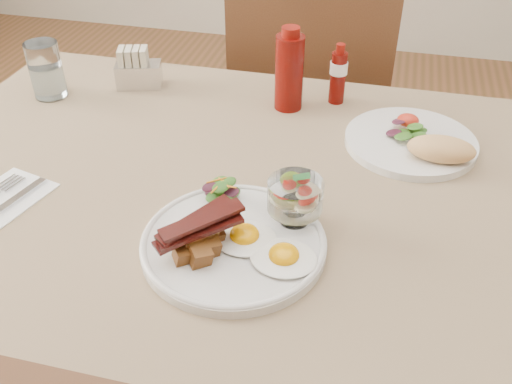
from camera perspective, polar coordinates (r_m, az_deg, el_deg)
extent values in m
cylinder|color=#53321A|center=(1.70, -16.61, -0.26)|extent=(0.06, 0.06, 0.71)
cube|color=#53321A|center=(1.01, 0.00, -0.20)|extent=(1.30, 0.85, 0.04)
cube|color=#907A58|center=(1.00, 0.00, 0.76)|extent=(1.33, 0.88, 0.00)
cylinder|color=#53321A|center=(1.79, -1.25, -1.64)|extent=(0.04, 0.04, 0.45)
cylinder|color=#53321A|center=(1.75, 10.23, -3.35)|extent=(0.04, 0.04, 0.45)
cylinder|color=#53321A|center=(2.08, 1.29, 4.37)|extent=(0.04, 0.04, 0.45)
cylinder|color=#53321A|center=(2.04, 11.20, 3.00)|extent=(0.04, 0.04, 0.45)
cube|color=#53321A|center=(1.77, 5.82, 7.13)|extent=(0.42, 0.42, 0.03)
cube|color=#53321A|center=(1.49, 5.14, 11.31)|extent=(0.42, 0.03, 0.46)
cylinder|color=silver|center=(0.86, -2.25, -5.22)|extent=(0.28, 0.28, 0.02)
ellipsoid|color=white|center=(0.82, 2.79, -6.58)|extent=(0.11, 0.11, 0.01)
ellipsoid|color=#FFA305|center=(0.82, 2.81, -6.28)|extent=(0.04, 0.04, 0.03)
ellipsoid|color=white|center=(0.85, -1.15, -4.57)|extent=(0.11, 0.11, 0.01)
ellipsoid|color=#FFA305|center=(0.85, -1.16, -4.27)|extent=(0.04, 0.04, 0.03)
cube|color=brown|center=(0.84, -6.47, -4.91)|extent=(0.03, 0.03, 0.03)
cube|color=brown|center=(0.83, -4.77, -5.42)|extent=(0.04, 0.04, 0.03)
cube|color=brown|center=(0.82, -7.31, -6.24)|extent=(0.03, 0.03, 0.02)
cube|color=brown|center=(0.85, -4.28, -4.34)|extent=(0.03, 0.03, 0.03)
cube|color=brown|center=(0.82, -5.62, -6.31)|extent=(0.04, 0.04, 0.03)
cube|color=brown|center=(0.84, -7.67, -4.86)|extent=(0.03, 0.03, 0.02)
cube|color=brown|center=(0.82, -5.34, -3.99)|extent=(0.03, 0.03, 0.03)
cube|color=brown|center=(0.82, -6.37, -4.53)|extent=(0.03, 0.03, 0.02)
cube|color=brown|center=(0.83, -4.77, -3.55)|extent=(0.03, 0.03, 0.03)
cube|color=#47110B|center=(0.82, -6.12, -3.82)|extent=(0.10, 0.11, 0.01)
cube|color=#47110B|center=(0.81, -5.58, -3.82)|extent=(0.11, 0.10, 0.01)
cube|color=#47110B|center=(0.82, -6.04, -2.81)|extent=(0.09, 0.12, 0.01)
cube|color=#47110B|center=(0.81, -5.43, -2.80)|extent=(0.11, 0.11, 0.01)
ellipsoid|color=#1C4D14|center=(0.93, -3.53, -0.55)|extent=(0.04, 0.03, 0.01)
ellipsoid|color=#1C4D14|center=(0.94, -2.49, -0.10)|extent=(0.04, 0.03, 0.01)
ellipsoid|color=#391220|center=(0.94, -4.34, 0.10)|extent=(0.03, 0.02, 0.01)
ellipsoid|color=#1C4D14|center=(0.91, -3.32, -0.82)|extent=(0.04, 0.03, 0.01)
ellipsoid|color=#1C4D14|center=(0.92, -4.18, -0.43)|extent=(0.03, 0.03, 0.01)
ellipsoid|color=#391220|center=(0.92, -2.47, -0.07)|extent=(0.03, 0.02, 0.01)
ellipsoid|color=#1C4D14|center=(0.94, -3.67, 0.98)|extent=(0.04, 0.03, 0.01)
ellipsoid|color=#1C4D14|center=(0.93, -2.82, 0.97)|extent=(0.03, 0.02, 0.01)
ellipsoid|color=#391220|center=(0.92, -4.70, 0.51)|extent=(0.03, 0.02, 0.01)
ellipsoid|color=#1C4D14|center=(0.91, -3.53, 0.49)|extent=(0.03, 0.03, 0.01)
ellipsoid|color=#1C4D14|center=(0.92, -2.79, 0.93)|extent=(0.03, 0.02, 0.01)
cylinder|color=orange|center=(0.92, -3.23, 0.96)|extent=(0.03, 0.03, 0.01)
cylinder|color=orange|center=(0.92, -3.97, 1.18)|extent=(0.03, 0.02, 0.01)
cylinder|color=orange|center=(0.91, -2.96, 0.61)|extent=(0.03, 0.01, 0.01)
cylinder|color=orange|center=(0.91, -3.88, 0.51)|extent=(0.01, 0.03, 0.01)
cylinder|color=white|center=(0.89, 3.84, -2.55)|extent=(0.05, 0.05, 0.01)
cylinder|color=white|center=(0.88, 3.87, -1.97)|extent=(0.02, 0.02, 0.02)
cylinder|color=white|center=(0.86, 3.95, -0.36)|extent=(0.09, 0.09, 0.05)
cylinder|color=#FDF6B3|center=(0.88, 3.30, -0.44)|extent=(0.02, 0.02, 0.01)
cylinder|color=#FDF6B3|center=(0.86, 4.73, -1.05)|extent=(0.02, 0.02, 0.01)
cylinder|color=#FDF6B3|center=(0.88, 4.30, 0.11)|extent=(0.02, 0.02, 0.01)
cylinder|color=#7BB035|center=(0.87, 3.54, 0.92)|extent=(0.03, 0.03, 0.01)
cone|color=red|center=(0.84, 4.62, 0.07)|extent=(0.02, 0.02, 0.02)
cone|color=red|center=(0.85, 3.06, 0.80)|extent=(0.02, 0.02, 0.02)
cone|color=red|center=(0.86, 4.48, 1.47)|extent=(0.02, 0.02, 0.02)
ellipsoid|color=#297331|center=(0.84, 4.31, 1.49)|extent=(0.02, 0.01, 0.00)
ellipsoid|color=#297331|center=(0.84, 4.86, 1.59)|extent=(0.02, 0.01, 0.00)
cylinder|color=silver|center=(1.14, 15.18, 4.86)|extent=(0.25, 0.25, 0.02)
ellipsoid|color=#1C4D14|center=(1.14, 14.42, 5.74)|extent=(0.05, 0.04, 0.01)
ellipsoid|color=#1C4D14|center=(1.14, 15.95, 5.89)|extent=(0.04, 0.04, 0.01)
ellipsoid|color=#391220|center=(1.12, 13.62, 5.78)|extent=(0.04, 0.03, 0.01)
ellipsoid|color=#1C4D14|center=(1.11, 14.52, 5.41)|extent=(0.04, 0.04, 0.01)
ellipsoid|color=#1C4D14|center=(1.12, 15.94, 5.47)|extent=(0.04, 0.03, 0.01)
ellipsoid|color=#391220|center=(1.15, 14.09, 6.86)|extent=(0.03, 0.03, 0.01)
ellipsoid|color=#1C4D14|center=(1.13, 15.63, 6.31)|extent=(0.04, 0.03, 0.01)
ellipsoid|color=red|center=(1.16, 14.92, 6.76)|extent=(0.04, 0.03, 0.03)
ellipsoid|color=#E3AE6C|center=(1.07, 18.07, 4.22)|extent=(0.14, 0.11, 0.05)
cylinder|color=#570805|center=(1.20, 3.34, 11.80)|extent=(0.06, 0.06, 0.16)
cylinder|color=maroon|center=(1.17, 3.50, 15.71)|extent=(0.04, 0.04, 0.02)
cylinder|color=#570805|center=(1.24, 8.19, 11.22)|extent=(0.04, 0.04, 0.11)
cylinder|color=white|center=(1.23, 8.28, 12.19)|extent=(0.05, 0.05, 0.03)
cylinder|color=maroon|center=(1.22, 8.45, 13.98)|extent=(0.02, 0.02, 0.02)
cube|color=silver|center=(1.34, -11.61, 11.39)|extent=(0.11, 0.08, 0.06)
cube|color=#CCB990|center=(1.33, -13.22, 12.59)|extent=(0.02, 0.05, 0.06)
cube|color=#CCB990|center=(1.33, -12.50, 12.63)|extent=(0.02, 0.05, 0.06)
cube|color=#CCB990|center=(1.32, -11.78, 12.68)|extent=(0.02, 0.05, 0.06)
cube|color=#CCB990|center=(1.32, -11.06, 12.72)|extent=(0.02, 0.05, 0.06)
cylinder|color=white|center=(1.34, -20.26, 11.38)|extent=(0.07, 0.07, 0.12)
cylinder|color=silver|center=(1.35, -20.03, 10.41)|extent=(0.06, 0.06, 0.07)
cube|color=silver|center=(1.02, -24.18, -1.60)|extent=(0.06, 0.19, 0.00)
cube|color=silver|center=(1.09, -23.79, 1.01)|extent=(0.01, 0.05, 0.00)
cube|color=silver|center=(1.08, -23.50, 0.89)|extent=(0.01, 0.05, 0.00)
cube|color=silver|center=(1.07, -23.21, 0.78)|extent=(0.01, 0.05, 0.00)
cube|color=silver|center=(1.07, -22.92, 0.66)|extent=(0.01, 0.05, 0.00)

